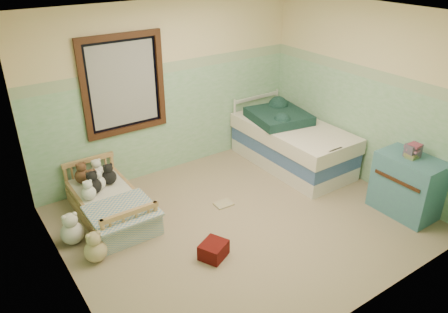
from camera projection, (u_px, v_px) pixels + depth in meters
floor at (243, 221)px, 5.50m from camera, size 4.20×3.60×0.02m
ceiling at (247, 15)px, 4.37m from camera, size 4.20×3.60×0.02m
wall_back at (170, 89)px, 6.26m from camera, size 4.20×0.04×2.50m
wall_front at (375, 200)px, 3.61m from camera, size 4.20×0.04×2.50m
wall_left at (57, 183)px, 3.87m from camera, size 0.04×3.60×2.50m
wall_right at (366, 96)px, 6.00m from camera, size 0.04×3.60×2.50m
wainscot_mint at (172, 122)px, 6.47m from camera, size 4.20×0.01×1.50m
border_strip at (169, 67)px, 6.10m from camera, size 4.20×0.01×0.15m
window_frame at (124, 85)px, 5.79m from camera, size 1.16×0.06×1.36m
window_blinds at (124, 85)px, 5.79m from camera, size 0.92×0.01×1.12m
toddler_bed_frame at (110, 210)px, 5.56m from camera, size 0.71×1.42×0.18m
toddler_mattress at (109, 200)px, 5.49m from camera, size 0.65×1.36×0.12m
patchwork_quilt at (122, 211)px, 5.13m from camera, size 0.77×0.71×0.03m
plush_bed_brown at (83, 176)px, 5.71m from camera, size 0.20×0.20×0.20m
plush_bed_white at (97, 172)px, 5.81m from camera, size 0.19×0.19×0.19m
plush_bed_tan at (92, 182)px, 5.57m from camera, size 0.19×0.19×0.19m
plush_bed_dark at (109, 177)px, 5.69m from camera, size 0.20×0.20×0.20m
plush_floor_cream at (72, 233)px, 5.05m from camera, size 0.27×0.27×0.27m
plush_floor_tan at (96, 251)px, 4.77m from camera, size 0.25×0.25×0.25m
twin_bed_frame at (291, 158)px, 6.82m from camera, size 0.95×1.90×0.22m
twin_boxspring at (292, 145)px, 6.72m from camera, size 0.95×1.90×0.22m
twin_mattress at (293, 132)px, 6.62m from camera, size 0.99×1.94×0.22m
teal_blanket at (279, 116)px, 6.74m from camera, size 0.95×0.98×0.14m
dresser at (407, 185)px, 5.51m from camera, size 0.49×0.79×0.79m
book_stack at (413, 151)px, 5.31m from camera, size 0.19×0.16×0.17m
red_pillow at (214, 250)px, 4.84m from camera, size 0.38×0.36×0.18m
floor_book at (224, 204)px, 5.82m from camera, size 0.24×0.19×0.02m
extra_plush_0 at (89, 193)px, 5.35m from camera, size 0.18×0.18×0.18m
extra_plush_1 at (92, 183)px, 5.55m from camera, size 0.20×0.20×0.20m
extra_plush_2 at (93, 186)px, 5.47m from camera, size 0.21×0.21×0.21m
extra_plush_3 at (98, 183)px, 5.56m from camera, size 0.19×0.19×0.19m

